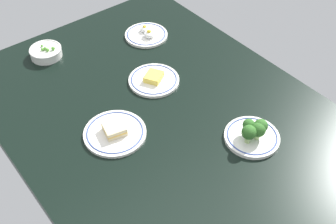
# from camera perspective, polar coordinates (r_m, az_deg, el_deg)

# --- Properties ---
(dining_table) EXTENTS (1.52, 1.06, 0.04)m
(dining_table) POSITION_cam_1_polar(r_m,az_deg,el_deg) (1.54, -0.00, -1.05)
(dining_table) COLOR black
(dining_table) RESTS_ON ground
(plate_broccoli) EXTENTS (0.19, 0.19, 0.09)m
(plate_broccoli) POSITION_cam_1_polar(r_m,az_deg,el_deg) (1.46, 11.45, -2.88)
(plate_broccoli) COLOR white
(plate_broccoli) RESTS_ON dining_table
(plate_sandwich) EXTENTS (0.22, 0.22, 0.04)m
(plate_sandwich) POSITION_cam_1_polar(r_m,az_deg,el_deg) (1.47, -7.22, -2.73)
(plate_sandwich) COLOR white
(plate_sandwich) RESTS_ON dining_table
(plate_eggs) EXTENTS (0.19, 0.19, 0.05)m
(plate_eggs) POSITION_cam_1_polar(r_m,az_deg,el_deg) (1.91, -2.94, 10.48)
(plate_eggs) COLOR white
(plate_eggs) RESTS_ON dining_table
(plate_cheese) EXTENTS (0.20, 0.20, 0.04)m
(plate_cheese) POSITION_cam_1_polar(r_m,az_deg,el_deg) (1.66, -1.92, 4.42)
(plate_cheese) COLOR white
(plate_cheese) RESTS_ON dining_table
(bowl_peas) EXTENTS (0.13, 0.13, 0.05)m
(bowl_peas) POSITION_cam_1_polar(r_m,az_deg,el_deg) (1.86, -16.23, 7.82)
(bowl_peas) COLOR white
(bowl_peas) RESTS_ON dining_table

